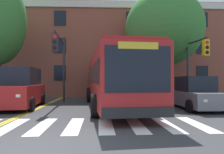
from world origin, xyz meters
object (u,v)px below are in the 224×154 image
(car_grey_far_lane, at_px, (196,94))
(traffic_light_overhead, at_px, (60,55))
(car_teal_behind_bus, at_px, (116,87))
(street_tree_curbside_large, at_px, (164,28))
(traffic_light_near_corner, at_px, (195,58))
(city_bus, at_px, (113,79))
(car_red_near_lane, at_px, (21,89))

(car_grey_far_lane, distance_m, traffic_light_overhead, 8.54)
(car_teal_behind_bus, distance_m, street_tree_curbside_large, 8.71)
(traffic_light_near_corner, relative_size, street_tree_curbside_large, 0.52)
(traffic_light_overhead, xyz_separation_m, street_tree_curbside_large, (7.70, 3.53, 2.65))
(city_bus, relative_size, traffic_light_overhead, 2.59)
(car_red_near_lane, bearing_deg, street_tree_curbside_large, 25.77)
(car_grey_far_lane, relative_size, traffic_light_near_corner, 0.92)
(traffic_light_overhead, bearing_deg, car_grey_far_lane, -14.38)
(car_red_near_lane, distance_m, car_teal_behind_bus, 12.59)
(car_grey_far_lane, bearing_deg, street_tree_curbside_large, 92.48)
(street_tree_curbside_large, bearing_deg, car_teal_behind_bus, 119.58)
(city_bus, height_order, car_red_near_lane, city_bus)
(city_bus, height_order, car_teal_behind_bus, city_bus)
(city_bus, bearing_deg, car_grey_far_lane, -15.46)
(traffic_light_near_corner, bearing_deg, city_bus, -170.75)
(city_bus, xyz_separation_m, car_grey_far_lane, (4.62, -1.28, -0.89))
(car_grey_far_lane, height_order, traffic_light_overhead, traffic_light_overhead)
(car_red_near_lane, relative_size, car_teal_behind_bus, 1.14)
(city_bus, distance_m, car_grey_far_lane, 4.87)
(car_grey_far_lane, bearing_deg, car_red_near_lane, 175.16)
(car_grey_far_lane, xyz_separation_m, street_tree_curbside_large, (-0.24, 5.57, 5.03))
(city_bus, height_order, traffic_light_overhead, traffic_light_overhead)
(car_red_near_lane, bearing_deg, traffic_light_overhead, 29.80)
(car_teal_behind_bus, bearing_deg, traffic_light_overhead, -113.18)
(traffic_light_near_corner, distance_m, traffic_light_overhead, 8.89)
(traffic_light_near_corner, bearing_deg, street_tree_curbside_large, 109.35)
(car_red_near_lane, height_order, traffic_light_near_corner, traffic_light_near_corner)
(car_red_near_lane, bearing_deg, car_grey_far_lane, -4.84)
(car_red_near_lane, height_order, car_grey_far_lane, car_red_near_lane)
(car_teal_behind_bus, xyz_separation_m, traffic_light_overhead, (-4.17, -9.74, 2.34))
(car_teal_behind_bus, bearing_deg, street_tree_curbside_large, -60.42)
(city_bus, height_order, street_tree_curbside_large, street_tree_curbside_large)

